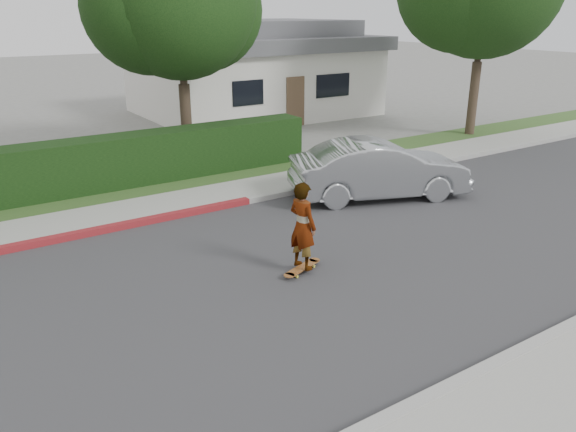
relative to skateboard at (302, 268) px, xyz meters
name	(u,v)px	position (x,y,z in m)	size (l,w,h in m)	color
ground	(306,270)	(0.12, 0.04, -0.09)	(120.00, 120.00, 0.00)	slate
road	(306,270)	(0.12, 0.04, -0.09)	(60.00, 8.00, 0.01)	#2D2D30
curb_near	(478,374)	(0.12, -4.06, -0.02)	(60.00, 0.20, 0.15)	#9E9E99
sidewalk_near	(537,412)	(0.12, -4.96, -0.03)	(60.00, 1.60, 0.12)	gray
curb_far	(213,208)	(0.12, 4.14, -0.02)	(60.00, 0.20, 0.15)	#9E9E99
sidewalk_far	(198,199)	(0.12, 5.04, -0.03)	(60.00, 1.60, 0.12)	gray
planting_strip	(174,184)	(0.12, 6.64, -0.04)	(60.00, 1.60, 0.10)	#2D4C1E
hedge	(57,172)	(-2.88, 7.24, 0.66)	(15.00, 1.00, 1.50)	black
tree_center	(176,4)	(1.61, 9.22, 4.81)	(5.66, 4.84, 7.44)	#33261C
house	(252,69)	(8.12, 16.03, 2.00)	(10.60, 8.60, 4.30)	beige
skateboard	(302,268)	(0.00, 0.00, 0.00)	(1.06, 0.55, 0.10)	gold
skateboarder	(303,226)	(0.00, 0.00, 0.87)	(0.62, 0.41, 1.70)	white
car_silver	(380,170)	(4.33, 2.67, 0.68)	(1.63, 4.67, 1.54)	#AEB2B5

